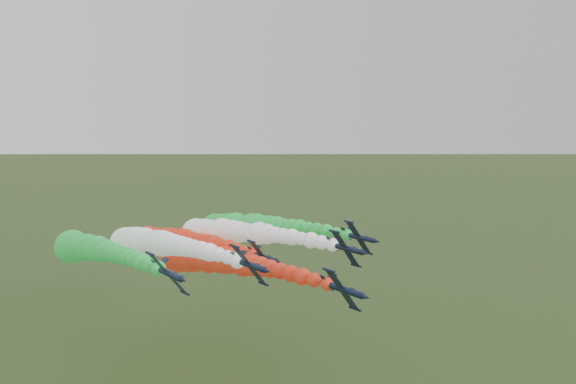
% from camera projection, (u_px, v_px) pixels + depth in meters
% --- Properties ---
extents(jet_lead, '(13.80, 78.56, 17.31)m').
position_uv_depth(jet_lead, '(202.00, 258.00, 131.59)').
color(jet_lead, black).
rests_on(jet_lead, ground).
extents(jet_inner_left, '(13.52, 78.28, 17.03)m').
position_uv_depth(jet_inner_left, '(143.00, 243.00, 136.53)').
color(jet_inner_left, black).
rests_on(jet_inner_left, ground).
extents(jet_inner_right, '(13.82, 78.58, 17.33)m').
position_uv_depth(jet_inner_right, '(219.00, 233.00, 148.97)').
color(jet_inner_right, black).
rests_on(jet_inner_right, ground).
extents(jet_outer_left, '(13.92, 78.67, 17.42)m').
position_uv_depth(jet_outer_left, '(84.00, 248.00, 132.62)').
color(jet_outer_left, black).
rests_on(jet_outer_left, ground).
extents(jet_outer_right, '(13.60, 78.36, 17.11)m').
position_uv_depth(jet_outer_right, '(237.00, 226.00, 160.36)').
color(jet_outer_right, black).
rests_on(jet_outer_right, ground).
extents(jet_trail, '(13.66, 78.42, 17.17)m').
position_uv_depth(jet_trail, '(167.00, 240.00, 155.32)').
color(jet_trail, black).
rests_on(jet_trail, ground).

